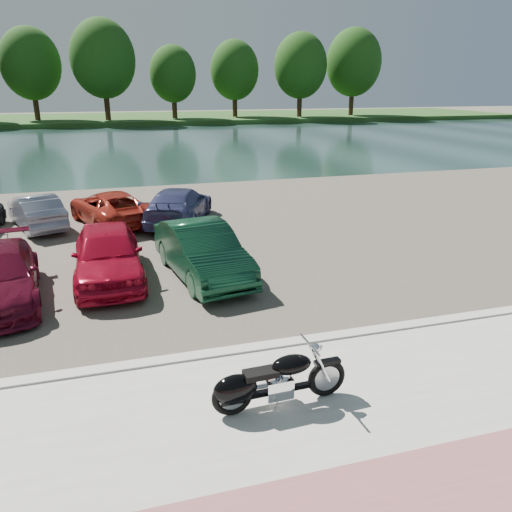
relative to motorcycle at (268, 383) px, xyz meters
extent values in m
plane|color=#595447|center=(1.14, -0.08, -0.56)|extent=(200.00, 200.00, 0.00)
cube|color=#B0ADA6|center=(1.14, -1.08, -0.51)|extent=(60.00, 6.00, 0.10)
cube|color=#B0ADA6|center=(1.14, 1.92, -0.49)|extent=(60.00, 0.30, 0.14)
cube|color=#444037|center=(1.14, 10.92, -0.54)|extent=(60.00, 18.00, 0.04)
cube|color=#1A2F2C|center=(1.14, 39.92, -0.56)|extent=(120.00, 40.00, 0.00)
cube|color=#244719|center=(1.14, 71.92, -0.26)|extent=(120.00, 24.00, 0.60)
cylinder|color=#321E12|center=(-10.86, 67.32, 2.74)|extent=(0.70, 0.70, 5.40)
ellipsoid|color=#183B10|center=(-10.86, 67.32, 7.06)|extent=(7.56, 7.56, 9.07)
cylinder|color=#321E12|center=(-1.86, 64.52, 2.96)|extent=(0.70, 0.70, 5.85)
ellipsoid|color=#183B10|center=(-1.86, 64.52, 7.64)|extent=(8.19, 8.19, 9.83)
cylinder|color=#321E12|center=(7.14, 65.92, 2.29)|extent=(0.70, 0.70, 4.50)
ellipsoid|color=#183B10|center=(7.14, 65.92, 5.89)|extent=(6.30, 6.30, 7.56)
cylinder|color=#321E12|center=(16.14, 67.32, 2.51)|extent=(0.70, 0.70, 4.95)
ellipsoid|color=#183B10|center=(16.14, 67.32, 6.47)|extent=(6.93, 6.93, 8.32)
cylinder|color=#321E12|center=(25.14, 64.52, 2.74)|extent=(0.70, 0.70, 5.40)
ellipsoid|color=#183B10|center=(25.14, 64.52, 7.06)|extent=(7.56, 7.56, 9.07)
cylinder|color=#321E12|center=(34.14, 65.92, 2.96)|extent=(0.70, 0.70, 5.85)
ellipsoid|color=#183B10|center=(34.14, 65.92, 7.64)|extent=(8.19, 8.19, 9.83)
torus|color=black|center=(1.04, 0.04, -0.12)|extent=(0.68, 0.15, 0.68)
torus|color=black|center=(-0.61, -0.03, -0.12)|extent=(0.68, 0.15, 0.68)
cylinder|color=#B2B2B7|center=(1.04, 0.04, -0.12)|extent=(0.46, 0.08, 0.46)
cylinder|color=#B2B2B7|center=(-0.61, -0.03, -0.12)|extent=(0.46, 0.08, 0.46)
cylinder|color=silver|center=(0.91, -0.07, 0.18)|extent=(0.33, 0.06, 0.63)
cylinder|color=silver|center=(0.90, 0.13, 0.18)|extent=(0.33, 0.06, 0.63)
cylinder|color=silver|center=(0.71, 0.02, 0.57)|extent=(0.07, 0.75, 0.04)
sphere|color=silver|center=(0.81, 0.03, 0.49)|extent=(0.17, 0.17, 0.16)
sphere|color=silver|center=(0.88, 0.03, 0.49)|extent=(0.11, 0.11, 0.11)
cube|color=black|center=(1.04, 0.04, 0.19)|extent=(0.46, 0.16, 0.06)
cube|color=black|center=(0.22, 0.00, -0.18)|extent=(1.20, 0.15, 0.08)
cube|color=silver|center=(0.17, 0.00, -0.11)|extent=(0.46, 0.34, 0.34)
cylinder|color=silver|center=(0.27, 0.00, 0.09)|extent=(0.25, 0.19, 0.27)
cylinder|color=silver|center=(0.07, 0.00, 0.09)|extent=(0.25, 0.19, 0.27)
ellipsoid|color=black|center=(0.40, 0.01, 0.26)|extent=(0.69, 0.39, 0.32)
cube|color=black|center=(-0.13, -0.01, 0.20)|extent=(0.56, 0.30, 0.10)
ellipsoid|color=black|center=(-0.56, -0.03, 0.00)|extent=(0.74, 0.37, 0.50)
cube|color=black|center=(-0.61, -0.03, -0.07)|extent=(0.41, 0.20, 0.30)
cylinder|color=silver|center=(-0.14, 0.15, -0.24)|extent=(1.10, 0.13, 0.09)
cylinder|color=silver|center=(-0.14, 0.15, -0.16)|extent=(1.10, 0.13, 0.09)
cylinder|color=#B2B2B7|center=(0.08, -0.18, -0.33)|extent=(0.03, 0.14, 0.22)
imported|color=#A60B24|center=(-2.42, 6.73, 0.23)|extent=(1.86, 4.46, 1.51)
imported|color=#0F3722|center=(0.08, 6.28, 0.22)|extent=(2.26, 4.68, 1.48)
imported|color=slate|center=(-4.93, 12.91, 0.11)|extent=(2.55, 4.08, 1.27)
imported|color=#A3281B|center=(-2.29, 12.79, 0.11)|extent=(3.49, 4.98, 1.26)
imported|color=navy|center=(0.24, 12.19, 0.16)|extent=(3.51, 5.06, 1.36)
camera|label=1|loc=(-2.13, -6.61, 4.56)|focal=35.00mm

